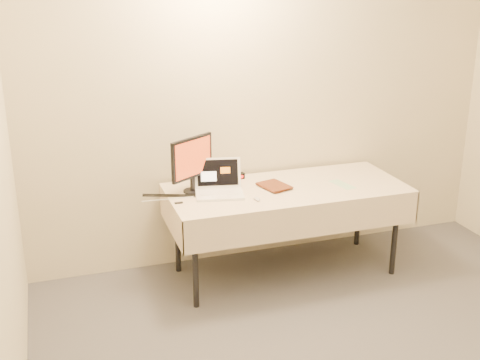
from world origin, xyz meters
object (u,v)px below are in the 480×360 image
object	(u,v)px
laptop	(219,185)
monitor	(192,160)
book	(265,175)
table	(287,195)

from	to	relation	value
laptop	monitor	world-z (taller)	monitor
book	monitor	bearing A→B (deg)	150.13
table	book	size ratio (longest dim) A/B	7.44
laptop	book	size ratio (longest dim) A/B	1.66
table	book	xyz separation A→B (m)	(-0.19, -0.00, 0.19)
book	table	bearing A→B (deg)	-15.09
laptop	book	distance (m)	0.36
table	book	bearing A→B (deg)	-179.18
laptop	monitor	bearing A→B (deg)	168.70
monitor	table	bearing A→B (deg)	-43.29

